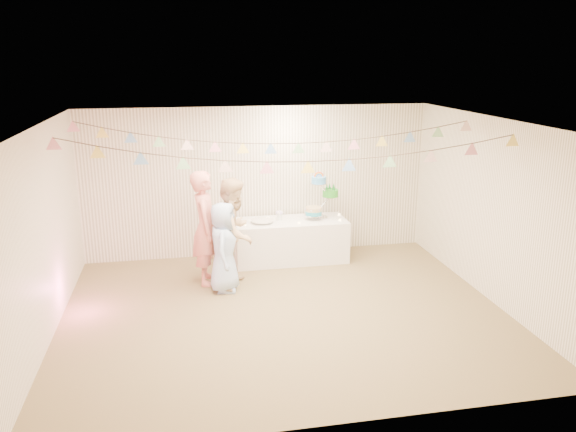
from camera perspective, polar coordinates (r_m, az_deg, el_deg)
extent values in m
plane|color=brown|center=(7.85, -0.34, -9.77)|extent=(6.00, 6.00, 0.00)
plane|color=white|center=(7.12, -0.37, 9.44)|extent=(6.00, 6.00, 0.00)
plane|color=white|center=(9.77, -3.04, 3.48)|extent=(6.00, 6.00, 0.00)
plane|color=white|center=(5.09, 4.86, -8.54)|extent=(6.00, 6.00, 0.00)
plane|color=white|center=(7.47, -23.63, -1.83)|extent=(5.00, 5.00, 0.00)
plane|color=white|center=(8.44, 20.10, 0.50)|extent=(5.00, 5.00, 0.00)
cube|color=white|center=(9.64, 0.25, -2.49)|extent=(1.91, 0.76, 0.72)
cylinder|color=white|center=(9.40, -2.62, -0.44)|extent=(0.38, 0.38, 0.02)
imported|color=#E88879|center=(8.64, -8.36, -1.19)|extent=(0.47, 0.68, 1.77)
imported|color=#D4AE82|center=(8.51, -5.45, -1.68)|extent=(0.93, 1.01, 1.68)
imported|color=#B4D1FF|center=(8.37, -6.54, -3.15)|extent=(0.57, 0.75, 1.37)
cylinder|color=#FFD88C|center=(9.27, -4.42, -0.88)|extent=(0.04, 0.04, 0.03)
cylinder|color=#FFD88C|center=(9.64, -1.99, -0.18)|extent=(0.04, 0.04, 0.03)
cylinder|color=#FFD88C|center=(9.34, 1.12, -0.70)|extent=(0.04, 0.04, 0.03)
cylinder|color=#FFD88C|center=(9.81, 2.01, 0.10)|extent=(0.04, 0.04, 0.03)
cylinder|color=#FFD88C|center=(9.55, 5.30, -0.40)|extent=(0.04, 0.04, 0.03)
cylinder|color=#FFD88C|center=(9.88, 5.21, 0.16)|extent=(0.04, 0.04, 0.03)
cylinder|color=#FFD88C|center=(9.86, 2.62, 0.18)|extent=(0.04, 0.04, 0.03)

